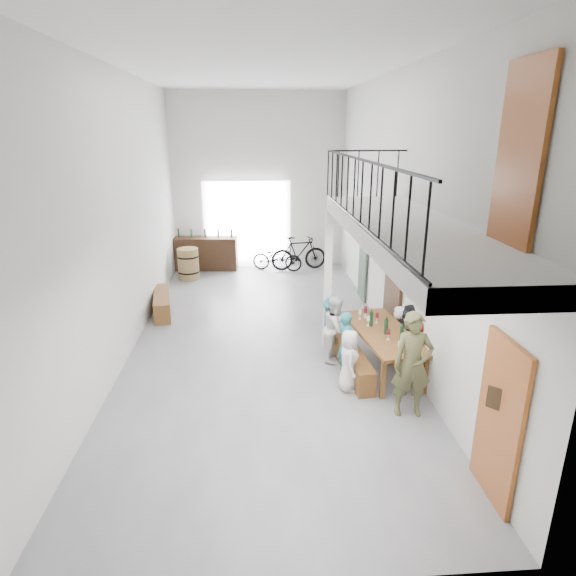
{
  "coord_description": "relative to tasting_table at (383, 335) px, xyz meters",
  "views": [
    {
      "loc": [
        -0.15,
        -9.65,
        4.36
      ],
      "look_at": [
        0.49,
        -0.5,
        1.33
      ],
      "focal_mm": 30.0,
      "sensor_mm": 36.0,
      "label": 1
    }
  ],
  "objects": [
    {
      "name": "right_wall_decor",
      "position": [
        0.5,
        -0.32,
        1.04
      ],
      "size": [
        0.07,
        8.28,
        5.07
      ],
      "color": "#9B4E23",
      "rests_on": "ground"
    },
    {
      "name": "gateway_portal",
      "position": [
        -2.6,
        7.49,
        0.69
      ],
      "size": [
        2.8,
        0.08,
        2.8
      ],
      "primitive_type": "cube",
      "color": "white",
      "rests_on": "ground"
    },
    {
      "name": "floor",
      "position": [
        -2.2,
        1.55,
        -0.71
      ],
      "size": [
        12.0,
        12.0,
        0.0
      ],
      "primitive_type": "plane",
      "color": "slate",
      "rests_on": "ground"
    },
    {
      "name": "guest_right_c",
      "position": [
        0.5,
        0.63,
        -0.19
      ],
      "size": [
        0.43,
        0.56,
        1.03
      ],
      "primitive_type": "imported",
      "rotation": [
        0.0,
        0.0,
        -1.78
      ],
      "color": "silver",
      "rests_on": "ground"
    },
    {
      "name": "oak_barrel",
      "position": [
        -4.39,
        6.15,
        -0.23
      ],
      "size": [
        0.65,
        0.65,
        0.95
      ],
      "color": "olive",
      "rests_on": "ground"
    },
    {
      "name": "guest_right_b",
      "position": [
        0.52,
        0.08,
        -0.07
      ],
      "size": [
        0.47,
        1.21,
        1.28
      ],
      "primitive_type": "imported",
      "rotation": [
        0.0,
        0.0,
        -1.49
      ],
      "color": "black",
      "rests_on": "ground"
    },
    {
      "name": "bench_inner",
      "position": [
        -0.58,
        -0.05,
        -0.48
      ],
      "size": [
        0.47,
        1.99,
        0.45
      ],
      "primitive_type": "cube",
      "rotation": [
        0.0,
        0.0,
        0.08
      ],
      "color": "brown",
      "rests_on": "ground"
    },
    {
      "name": "bicycle_far",
      "position": [
        -0.94,
        6.95,
        -0.16
      ],
      "size": [
        1.89,
        0.82,
        1.1
      ],
      "primitive_type": "imported",
      "rotation": [
        0.0,
        0.0,
        1.74
      ],
      "color": "black",
      "rests_on": "ground"
    },
    {
      "name": "potted_plant",
      "position": [
        0.25,
        2.41,
        -0.51
      ],
      "size": [
        0.41,
        0.37,
        0.4
      ],
      "primitive_type": "imported",
      "rotation": [
        0.0,
        0.0,
        -0.17
      ],
      "color": "#164817",
      "rests_on": "ground"
    },
    {
      "name": "bench_wall",
      "position": [
        0.37,
        -0.07,
        -0.5
      ],
      "size": [
        0.53,
        1.81,
        0.41
      ],
      "primitive_type": "cube",
      "rotation": [
        0.0,
        0.0,
        0.17
      ],
      "color": "brown",
      "rests_on": "ground"
    },
    {
      "name": "balcony",
      "position": [
        -0.22,
        -1.58,
        2.26
      ],
      "size": [
        1.52,
        5.62,
        4.0
      ],
      "color": "silver",
      "rests_on": "ground"
    },
    {
      "name": "guest_left_a",
      "position": [
        -0.78,
        -0.68,
        -0.15
      ],
      "size": [
        0.4,
        0.57,
        1.11
      ],
      "primitive_type": "imported",
      "rotation": [
        0.0,
        0.0,
        1.49
      ],
      "color": "silver",
      "rests_on": "ground"
    },
    {
      "name": "guest_right_a",
      "position": [
        0.52,
        -0.47,
        -0.13
      ],
      "size": [
        0.44,
        0.72,
        1.15
      ],
      "primitive_type": "imported",
      "rotation": [
        0.0,
        0.0,
        -1.82
      ],
      "color": "#B0221E",
      "rests_on": "ground"
    },
    {
      "name": "side_bench",
      "position": [
        -4.7,
        3.33,
        -0.46
      ],
      "size": [
        0.68,
        1.78,
        0.49
      ],
      "primitive_type": "cube",
      "rotation": [
        0.0,
        0.0,
        0.18
      ],
      "color": "brown",
      "rests_on": "ground"
    },
    {
      "name": "tasting_table",
      "position": [
        0.0,
        0.0,
        0.0
      ],
      "size": [
        1.24,
        2.4,
        0.79
      ],
      "rotation": [
        0.0,
        0.0,
        0.14
      ],
      "color": "brown",
      "rests_on": "ground"
    },
    {
      "name": "bicycle_near",
      "position": [
        -1.65,
        6.89,
        -0.28
      ],
      "size": [
        1.71,
        0.98,
        0.85
      ],
      "primitive_type": "imported",
      "rotation": [
        0.0,
        0.0,
        1.3
      ],
      "color": "black",
      "rests_on": "ground"
    },
    {
      "name": "guest_left_d",
      "position": [
        -0.83,
        0.93,
        -0.13
      ],
      "size": [
        0.67,
        0.84,
        1.14
      ],
      "primitive_type": "imported",
      "rotation": [
        0.0,
        0.0,
        1.18
      ],
      "color": "#25737E",
      "rests_on": "ground"
    },
    {
      "name": "tableware",
      "position": [
        -0.04,
        0.01,
        0.21
      ],
      "size": [
        0.77,
        1.76,
        0.35
      ],
      "color": "black",
      "rests_on": "tasting_table"
    },
    {
      "name": "guest_left_b",
      "position": [
        -0.72,
        -0.11,
        -0.09
      ],
      "size": [
        0.43,
        0.52,
        1.23
      ],
      "primitive_type": "imported",
      "rotation": [
        0.0,
        0.0,
        1.91
      ],
      "color": "#25737E",
      "rests_on": "ground"
    },
    {
      "name": "host_standing",
      "position": [
        0.06,
        -1.5,
        0.16
      ],
      "size": [
        0.65,
        0.44,
        1.73
      ],
      "primitive_type": "imported",
      "rotation": [
        0.0,
        0.0,
        -0.05
      ],
      "color": "brown",
      "rests_on": "ground"
    },
    {
      "name": "counter_bottles",
      "position": [
        -3.95,
        7.21,
        0.49
      ],
      "size": [
        1.76,
        0.2,
        0.28
      ],
      "color": "black",
      "rests_on": "serving_counter"
    },
    {
      "name": "guest_left_c",
      "position": [
        -0.81,
        0.49,
        -0.04
      ],
      "size": [
        0.7,
        0.78,
        1.32
      ],
      "primitive_type": "imported",
      "rotation": [
        0.0,
        0.0,
        1.21
      ],
      "color": "silver",
      "rests_on": "ground"
    },
    {
      "name": "room_walls",
      "position": [
        -2.2,
        1.55,
        2.85
      ],
      "size": [
        12.0,
        12.0,
        12.0
      ],
      "color": "silver",
      "rests_on": "ground"
    },
    {
      "name": "serving_counter",
      "position": [
        -3.95,
        7.2,
        -0.18
      ],
      "size": [
        2.04,
        0.7,
        1.06
      ],
      "primitive_type": "cube",
      "rotation": [
        0.0,
        0.0,
        -0.07
      ],
      "color": "#3C2516",
      "rests_on": "ground"
    }
  ]
}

